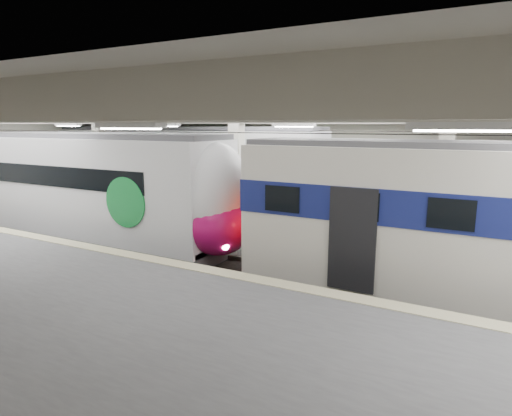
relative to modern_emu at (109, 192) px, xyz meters
The scene contains 4 objects.
station_hall 7.55m from the modern_emu, 13.42° to the right, with size 36.00×24.00×5.75m.
modern_emu is the anchor object (origin of this frame).
older_rer 13.92m from the modern_emu, ahead, with size 13.81×3.05×4.54m.
far_train 5.55m from the modern_emu, 97.53° to the left, with size 15.52×3.84×4.86m.
Camera 1 is at (6.23, -12.31, 4.97)m, focal length 30.00 mm.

